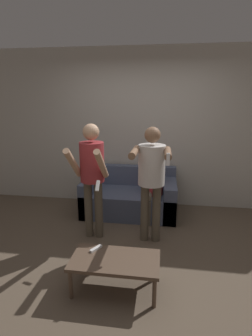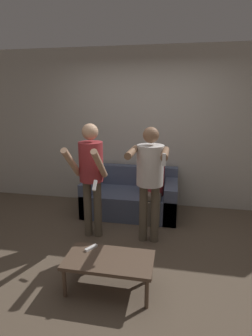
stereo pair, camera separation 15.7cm
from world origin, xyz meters
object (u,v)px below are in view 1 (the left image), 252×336
(couch, at_px, (130,197))
(person_standing_right, at_px, (151,172))
(person_seated, at_px, (154,182))
(remote_on_table, at_px, (96,249))
(person_standing_left, at_px, (92,170))
(coffee_table, at_px, (115,262))

(couch, height_order, person_standing_right, person_standing_right)
(person_seated, height_order, remote_on_table, person_seated)
(person_standing_left, bearing_deg, remote_on_table, -73.22)
(couch, bearing_deg, person_standing_left, -113.58)
(person_standing_left, relative_size, person_standing_right, 1.02)
(couch, distance_m, coffee_table, 1.87)
(person_standing_left, height_order, person_seated, person_standing_left)
(person_standing_left, relative_size, person_seated, 1.40)
(couch, relative_size, coffee_table, 1.72)
(person_seated, relative_size, remote_on_table, 7.73)
(couch, height_order, person_seated, person_seated)
(person_standing_right, xyz_separation_m, coffee_table, (-0.30, -0.97, -0.67))
(couch, height_order, person_standing_left, person_standing_left)
(couch, xyz_separation_m, person_standing_left, (-0.39, -0.89, 0.71))
(person_standing_left, bearing_deg, person_seated, 42.13)
(coffee_table, xyz_separation_m, remote_on_table, (-0.23, 0.13, 0.05))
(person_standing_right, height_order, remote_on_table, person_standing_right)
(remote_on_table, bearing_deg, person_standing_right, 58.10)
(person_standing_right, bearing_deg, remote_on_table, -121.90)
(person_standing_left, distance_m, remote_on_table, 1.07)
(person_seated, bearing_deg, remote_on_table, -108.85)
(couch, bearing_deg, remote_on_table, -94.43)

